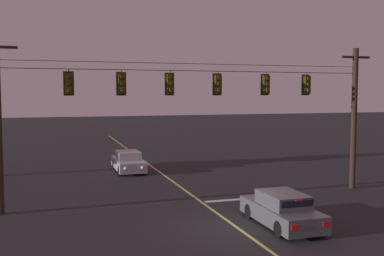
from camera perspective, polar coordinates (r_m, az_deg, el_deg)
ground_plane at (r=18.69m, az=5.68°, el=-12.39°), size 180.00×180.00×0.00m
lane_centre_stripe at (r=28.83m, az=-3.02°, el=-6.37°), size 0.14×60.00×0.01m
stop_bar_paint at (r=23.31m, az=5.72°, el=-8.98°), size 3.40×0.36×0.01m
signal_span_assembly at (r=22.60m, az=0.76°, el=1.16°), size 20.36×0.32×7.91m
traffic_light_leftmost at (r=21.42m, az=-15.32°, el=5.48°), size 0.48×0.41×1.22m
traffic_light_left_inner at (r=21.66m, az=-8.88°, el=5.57°), size 0.48×0.41×1.22m
traffic_light_centre at (r=22.14m, az=-2.76°, el=5.59°), size 0.48×0.41×1.22m
traffic_light_right_inner at (r=22.91m, az=3.33°, el=5.55°), size 0.48×0.41×1.22m
traffic_light_rightmost at (r=24.00m, az=9.37°, el=5.45°), size 0.48×0.41×1.22m
traffic_light_far_right at (r=25.20m, az=14.35°, el=5.32°), size 0.48×0.41×1.22m
car_waiting_near_lane at (r=18.98m, az=11.31°, el=-10.16°), size 1.80×4.33×1.39m
car_oncoming_lead at (r=31.57m, az=-8.06°, el=-4.27°), size 1.80×4.42×1.39m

